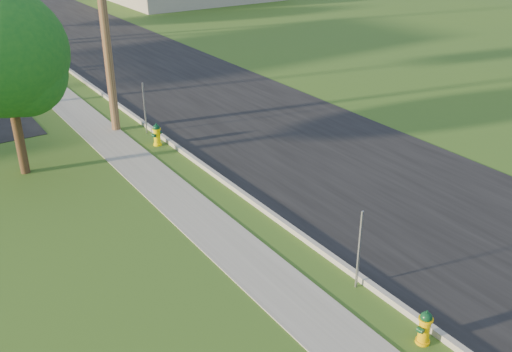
{
  "coord_description": "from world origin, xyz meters",
  "views": [
    {
      "loc": [
        -7.66,
        -3.5,
        8.02
      ],
      "look_at": [
        0.0,
        8.0,
        1.4
      ],
      "focal_mm": 40.0,
      "sensor_mm": 36.0,
      "label": 1
    }
  ],
  "objects_px": {
    "tree_verge": "(8,58)",
    "hydrant_far": "(59,67)",
    "hydrant_mid": "(157,135)",
    "hydrant_near": "(425,327)"
  },
  "relations": [
    {
      "from": "hydrant_near",
      "to": "hydrant_mid",
      "type": "bearing_deg",
      "value": 90.08
    },
    {
      "from": "tree_verge",
      "to": "hydrant_mid",
      "type": "relative_size",
      "value": 7.06
    },
    {
      "from": "hydrant_mid",
      "to": "hydrant_far",
      "type": "xyz_separation_m",
      "value": [
        -0.06,
        11.92,
        -0.07
      ]
    },
    {
      "from": "hydrant_mid",
      "to": "hydrant_far",
      "type": "height_order",
      "value": "hydrant_mid"
    },
    {
      "from": "hydrant_far",
      "to": "tree_verge",
      "type": "bearing_deg",
      "value": -110.89
    },
    {
      "from": "hydrant_mid",
      "to": "hydrant_near",
      "type": "bearing_deg",
      "value": -89.92
    },
    {
      "from": "tree_verge",
      "to": "hydrant_far",
      "type": "height_order",
      "value": "tree_verge"
    },
    {
      "from": "tree_verge",
      "to": "hydrant_far",
      "type": "distance_m",
      "value": 13.03
    },
    {
      "from": "tree_verge",
      "to": "hydrant_near",
      "type": "relative_size",
      "value": 7.46
    },
    {
      "from": "hydrant_near",
      "to": "hydrant_far",
      "type": "height_order",
      "value": "hydrant_near"
    }
  ]
}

